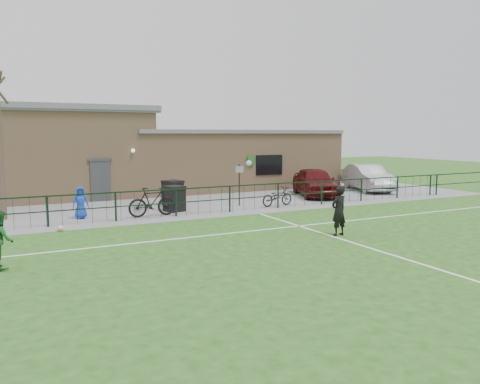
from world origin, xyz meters
name	(u,v)px	position (x,y,z in m)	size (l,w,h in m)	color
ground	(319,257)	(0.00, 0.00, 0.00)	(90.00, 90.00, 0.00)	#225017
paving_strip	(169,198)	(0.00, 13.50, 0.01)	(34.00, 13.00, 0.02)	slate
pitch_line_touch	(211,215)	(0.00, 7.80, 0.00)	(28.00, 0.10, 0.01)	white
pitch_line_mid	(252,231)	(0.00, 4.00, 0.00)	(28.00, 0.10, 0.01)	white
pitch_line_perp	(373,249)	(2.00, 0.00, 0.00)	(0.10, 16.00, 0.01)	white
perimeter_fence	(209,200)	(0.00, 8.00, 0.60)	(28.00, 0.10, 1.20)	black
wheelie_bin_left	(173,194)	(-0.61, 11.07, 0.58)	(0.74, 0.83, 1.11)	black
wheelie_bin_right	(174,200)	(-1.15, 9.28, 0.55)	(0.70, 0.79, 1.06)	black
sign_post	(239,185)	(2.20, 9.46, 1.02)	(0.06, 0.06, 2.00)	black
car_maroon	(315,182)	(7.55, 10.73, 0.81)	(1.86, 4.63, 1.58)	#4D0D10
car_silver	(368,178)	(11.98, 11.40, 0.81)	(1.68, 4.81, 1.58)	#9DA0A5
bicycle_d	(152,202)	(-2.39, 8.43, 0.63)	(0.58, 2.05, 1.23)	black
bicycle_e	(277,197)	(3.79, 8.56, 0.47)	(0.60, 1.72, 0.90)	black
spectator_child	(80,203)	(-5.15, 9.24, 0.68)	(0.65, 0.42, 1.32)	#133CBA
goalkeeper_kick	(336,210)	(2.23, 2.09, 0.89)	(2.09, 3.84, 2.45)	black
outfield_player	(0,239)	(-8.04, 2.78, 0.76)	(0.74, 0.58, 1.52)	#195925
ball_ground	(61,228)	(-6.17, 7.02, 0.12)	(0.23, 0.23, 0.23)	white
clubhouse	(138,155)	(-0.88, 16.50, 2.22)	(24.25, 5.40, 4.96)	tan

